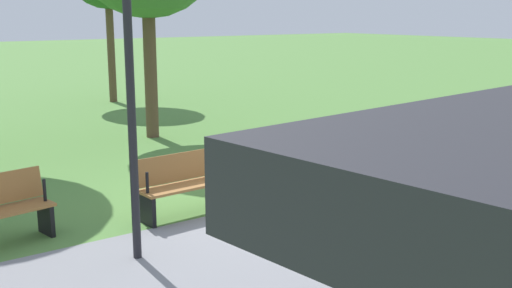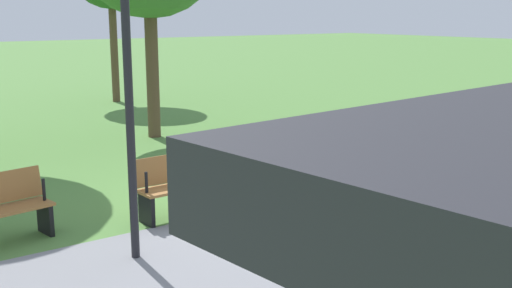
# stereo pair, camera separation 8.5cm
# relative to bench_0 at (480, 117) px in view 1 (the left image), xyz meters

# --- Properties ---
(ground_plane) EXTENTS (120.00, 120.00, 0.00)m
(ground_plane) POSITION_rel_bench_0_xyz_m (6.93, 0.99, -0.47)
(ground_plane) COLOR #54843D
(path_paving) EXTENTS (28.80, 5.22, 0.01)m
(path_paving) POSITION_rel_bench_0_xyz_m (6.93, 3.77, -0.47)
(path_paving) COLOR gray
(path_paving) RESTS_ON ground
(bench_0) EXTENTS (1.73, 0.89, 0.89)m
(bench_0) POSITION_rel_bench_0_xyz_m (0.00, 0.00, 0.00)
(bench_0) COLOR #996633
(bench_0) RESTS_ON ground
(bench_1) EXTENTS (1.72, 0.73, 0.89)m
(bench_1) POSITION_rel_bench_0_xyz_m (2.74, 0.59, 0.00)
(bench_1) COLOR #996633
(bench_1) RESTS_ON ground
(bench_2) EXTENTS (1.69, 0.56, 0.89)m
(bench_2) POSITION_rel_bench_0_xyz_m (5.53, 0.89, 0.00)
(bench_2) COLOR #996633
(bench_2) RESTS_ON ground
(bench_3) EXTENTS (1.69, 0.56, 0.89)m
(bench_3) POSITION_rel_bench_0_xyz_m (8.34, 0.89, 0.00)
(bench_3) COLOR #996633
(bench_3) RESTS_ON ground
(lamp_post) EXTENTS (0.32, 0.32, 4.22)m
(lamp_post) POSITION_rel_bench_0_xyz_m (9.73, 1.97, 2.45)
(lamp_post) COLOR black
(lamp_post) RESTS_ON ground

